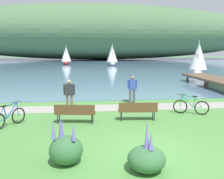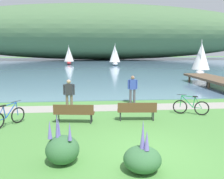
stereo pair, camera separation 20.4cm
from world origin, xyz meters
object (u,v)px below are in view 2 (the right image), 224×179
object	(u,v)px
bicycle_leaning_near_bench	(8,117)
sailboat_nearest_to_shore	(69,55)
person_at_shoreline	(133,88)
sailboat_toward_hillside	(201,58)
park_bench_near_camera	(137,110)
sailboat_mid_bay	(115,55)
person_on_the_grass	(69,93)
park_bench_further_along	(74,112)
bicycle_beside_path	(191,107)

from	to	relation	value
bicycle_leaning_near_bench	sailboat_nearest_to_shore	distance (m)	42.35
person_at_shoreline	sailboat_toward_hillside	bearing A→B (deg)	53.24
person_at_shoreline	park_bench_near_camera	bearing A→B (deg)	-96.47
person_at_shoreline	sailboat_mid_bay	size ratio (longest dim) A/B	0.39
bicycle_leaning_near_bench	person_on_the_grass	bearing A→B (deg)	43.54
bicycle_leaning_near_bench	sailboat_toward_hillside	xyz separation A→B (m)	(17.73, 19.41, 1.73)
park_bench_further_along	sailboat_nearest_to_shore	world-z (taller)	sailboat_nearest_to_shore
park_bench_further_along	sailboat_nearest_to_shore	distance (m)	42.35
person_at_shoreline	sailboat_mid_bay	xyz separation A→B (m)	(2.29, 34.42, 1.15)
bicycle_beside_path	sailboat_nearest_to_shore	size ratio (longest dim) A/B	0.40
person_on_the_grass	sailboat_mid_bay	size ratio (longest dim) A/B	0.39
park_bench_further_along	person_on_the_grass	distance (m)	2.20
bicycle_leaning_near_bench	sailboat_toward_hillside	bearing A→B (deg)	47.59
park_bench_further_along	sailboat_toward_hillside	xyz separation A→B (m)	(14.91, 19.23, 1.61)
park_bench_further_along	person_on_the_grass	size ratio (longest dim) A/B	1.08
bicycle_leaning_near_bench	bicycle_beside_path	bearing A→B (deg)	7.36
bicycle_leaning_near_bench	bicycle_beside_path	distance (m)	8.70
person_at_shoreline	sailboat_nearest_to_shore	bearing A→B (deg)	100.82
park_bench_near_camera	bicycle_leaning_near_bench	size ratio (longest dim) A/B	1.22
park_bench_near_camera	sailboat_mid_bay	size ratio (longest dim) A/B	0.41
sailboat_mid_bay	bicycle_leaning_near_bench	bearing A→B (deg)	-102.36
park_bench_near_camera	sailboat_toward_hillside	distance (m)	22.62
park_bench_near_camera	sailboat_nearest_to_shore	bearing A→B (deg)	99.40
sailboat_mid_bay	sailboat_toward_hillside	distance (m)	21.04
park_bench_further_along	person_on_the_grass	xyz separation A→B (m)	(-0.40, 2.12, 0.46)
bicycle_leaning_near_bench	person_at_shoreline	bearing A→B (deg)	32.20
park_bench_near_camera	bicycle_leaning_near_bench	xyz separation A→B (m)	(-5.70, -0.32, -0.12)
sailboat_mid_bay	park_bench_near_camera	bearing A→B (deg)	-94.06
park_bench_near_camera	person_at_shoreline	world-z (taller)	person_at_shoreline
park_bench_further_along	sailboat_mid_bay	bearing A→B (deg)	81.68
park_bench_further_along	sailboat_nearest_to_shore	xyz separation A→B (m)	(-4.07, 42.13, 1.48)
sailboat_mid_bay	bicycle_beside_path	bearing A→B (deg)	-89.63
sailboat_nearest_to_shore	sailboat_toward_hillside	size ratio (longest dim) A/B	0.94
sailboat_nearest_to_shore	sailboat_mid_bay	world-z (taller)	sailboat_mid_bay
park_bench_further_along	bicycle_beside_path	world-z (taller)	bicycle_beside_path
person_at_shoreline	sailboat_toward_hillside	distance (m)	19.47
sailboat_mid_bay	sailboat_toward_hillside	bearing A→B (deg)	-63.64
bicycle_leaning_near_bench	sailboat_nearest_to_shore	bearing A→B (deg)	91.70
person_on_the_grass	sailboat_mid_bay	world-z (taller)	sailboat_mid_bay
person_on_the_grass	sailboat_toward_hillside	bearing A→B (deg)	48.18
park_bench_further_along	person_at_shoreline	world-z (taller)	person_at_shoreline
bicycle_leaning_near_bench	park_bench_further_along	bearing A→B (deg)	3.64
bicycle_beside_path	sailboat_mid_bay	size ratio (longest dim) A/B	0.38
person_on_the_grass	sailboat_mid_bay	xyz separation A→B (m)	(5.97, 35.96, 1.15)
bicycle_beside_path	person_on_the_grass	bearing A→B (deg)	169.22
person_on_the_grass	sailboat_nearest_to_shore	xyz separation A→B (m)	(-3.67, 40.01, 1.02)
park_bench_near_camera	person_on_the_grass	size ratio (longest dim) A/B	1.07
park_bench_near_camera	bicycle_leaning_near_bench	distance (m)	5.71
park_bench_further_along	bicycle_leaning_near_bench	xyz separation A→B (m)	(-2.81, -0.18, -0.12)
park_bench_near_camera	person_on_the_grass	world-z (taller)	person_on_the_grass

